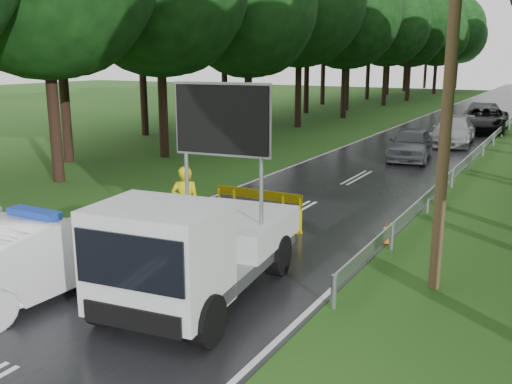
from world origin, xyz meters
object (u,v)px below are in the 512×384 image
Objects in this scene: officer at (185,204)px; queue_car_fourth at (481,113)px; work_truck at (194,248)px; civilian at (193,235)px; police_sedan at (38,256)px; queue_car_second at (453,131)px; queue_car_third at (485,120)px; barrier at (258,199)px; queue_car_first at (411,144)px.

officer reaches higher than queue_car_fourth.
work_truck is 3.52× the size of civilian.
police_sedan is at bearing 51.71° from officer.
queue_car_third reaches higher than queue_car_second.
queue_car_third is (0.76, 6.57, 0.05)m from queue_car_second.
queue_car_first is at bearing 85.15° from barrier.
police_sedan reaches higher than queue_car_second.
civilian is at bearing 118.96° from work_truck.
queue_car_first is (2.08, 15.29, -0.26)m from officer.
officer is (-1.10, -2.00, 0.17)m from barrier.
officer is 2.00m from civilian.
queue_car_second is (3.56, 25.57, -0.08)m from police_sedan.
queue_car_first is at bearing -100.23° from queue_car_third.
queue_car_first is (2.71, 19.57, -0.06)m from police_sedan.
work_truck is 1.96m from civilian.
officer is 0.47× the size of queue_car_fourth.
officer is at bearing 102.63° from civilian.
queue_car_fourth is (1.35, 35.36, -0.07)m from civilian.
police_sedan is at bearing -101.94° from queue_car_second.
work_truck reaches higher than civilian.
work_truck reaches higher than queue_car_second.
queue_car_fourth is at bearing 86.57° from barrier.
civilian is (1.94, 2.78, -0.04)m from police_sedan.
barrier is 19.38m from queue_car_second.
officer is 15.43m from queue_car_first.
queue_car_first is 1.04× the size of queue_car_fourth.
officer is at bearing -100.46° from queue_car_third.
officer is at bearing -104.98° from queue_car_first.
officer is 0.46× the size of queue_car_first.
officer is at bearing 121.62° from work_truck.
queue_car_third is at bearing 75.45° from queue_car_first.
queue_car_third is (2.59, 25.86, -0.05)m from barrier.
queue_car_first is (-0.35, 18.36, -0.38)m from work_truck.
queue_car_second is (1.63, 22.79, -0.04)m from civilian.
barrier is 1.73× the size of civilian.
civilian is (1.30, -1.50, -0.24)m from officer.
queue_car_fourth is at bearing -93.06° from police_sedan.
queue_car_first is (0.98, 13.29, -0.09)m from barrier.
officer is (-2.43, 3.07, -0.12)m from work_truck.
work_truck is 5.25m from barrier.
barrier is (-1.33, 5.07, -0.30)m from work_truck.
officer reaches higher than queue_car_second.
work_truck is (3.07, 1.21, 0.32)m from police_sedan.
police_sedan is 25.82m from queue_car_second.
work_truck reaches higher than queue_car_first.
civilian is 0.27× the size of queue_car_third.
police_sedan is 32.43m from queue_car_third.
work_truck is 18.36m from queue_car_first.
civilian reaches higher than queue_car_fourth.
police_sedan is at bearing -165.19° from work_truck.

